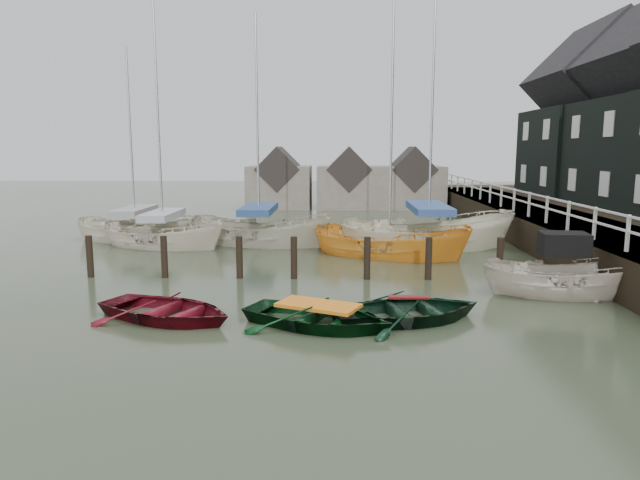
{
  "coord_description": "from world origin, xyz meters",
  "views": [
    {
      "loc": [
        0.24,
        -15.33,
        4.24
      ],
      "look_at": [
        -0.32,
        2.33,
        1.4
      ],
      "focal_mm": 32.0,
      "sensor_mm": 36.0,
      "label": 1
    }
  ],
  "objects_px": {
    "rowboat_red": "(167,319)",
    "sailboat_d": "(428,247)",
    "sailboat_e": "(136,239)",
    "rowboat_dkgreen": "(408,320)",
    "sailboat_c": "(389,255)",
    "sailboat_b": "(259,243)",
    "rowboat_green": "(318,326)",
    "sailboat_a": "(164,245)",
    "motorboat": "(563,293)"
  },
  "relations": [
    {
      "from": "sailboat_c",
      "to": "rowboat_dkgreen",
      "type": "bearing_deg",
      "value": -158.41
    },
    {
      "from": "rowboat_red",
      "to": "rowboat_dkgreen",
      "type": "relative_size",
      "value": 0.96
    },
    {
      "from": "rowboat_green",
      "to": "sailboat_a",
      "type": "xyz_separation_m",
      "value": [
        -7.17,
        11.11,
        0.07
      ]
    },
    {
      "from": "sailboat_c",
      "to": "sailboat_d",
      "type": "height_order",
      "value": "sailboat_d"
    },
    {
      "from": "rowboat_green",
      "to": "sailboat_a",
      "type": "relative_size",
      "value": 0.33
    },
    {
      "from": "rowboat_green",
      "to": "sailboat_a",
      "type": "distance_m",
      "value": 13.22
    },
    {
      "from": "motorboat",
      "to": "sailboat_d",
      "type": "relative_size",
      "value": 0.36
    },
    {
      "from": "rowboat_red",
      "to": "sailboat_b",
      "type": "bearing_deg",
      "value": 21.01
    },
    {
      "from": "rowboat_red",
      "to": "rowboat_dkgreen",
      "type": "xyz_separation_m",
      "value": [
        6.04,
        0.1,
        0.0
      ]
    },
    {
      "from": "sailboat_e",
      "to": "rowboat_dkgreen",
      "type": "bearing_deg",
      "value": -123.27
    },
    {
      "from": "rowboat_red",
      "to": "rowboat_green",
      "type": "distance_m",
      "value": 3.84
    },
    {
      "from": "sailboat_c",
      "to": "sailboat_e",
      "type": "relative_size",
      "value": 1.15
    },
    {
      "from": "sailboat_a",
      "to": "sailboat_d",
      "type": "height_order",
      "value": "sailboat_d"
    },
    {
      "from": "rowboat_dkgreen",
      "to": "motorboat",
      "type": "height_order",
      "value": "motorboat"
    },
    {
      "from": "rowboat_green",
      "to": "sailboat_d",
      "type": "relative_size",
      "value": 0.28
    },
    {
      "from": "rowboat_red",
      "to": "sailboat_e",
      "type": "distance_m",
      "value": 13.25
    },
    {
      "from": "rowboat_red",
      "to": "sailboat_e",
      "type": "height_order",
      "value": "sailboat_e"
    },
    {
      "from": "sailboat_b",
      "to": "sailboat_c",
      "type": "distance_m",
      "value": 6.19
    },
    {
      "from": "rowboat_dkgreen",
      "to": "sailboat_b",
      "type": "xyz_separation_m",
      "value": [
        -5.3,
        11.39,
        0.06
      ]
    },
    {
      "from": "rowboat_green",
      "to": "rowboat_red",
      "type": "bearing_deg",
      "value": 107.5
    },
    {
      "from": "rowboat_dkgreen",
      "to": "sailboat_d",
      "type": "distance_m",
      "value": 10.79
    },
    {
      "from": "rowboat_green",
      "to": "rowboat_dkgreen",
      "type": "bearing_deg",
      "value": -52.11
    },
    {
      "from": "rowboat_dkgreen",
      "to": "sailboat_b",
      "type": "relative_size",
      "value": 0.34
    },
    {
      "from": "rowboat_red",
      "to": "sailboat_e",
      "type": "xyz_separation_m",
      "value": [
        -5.13,
        12.21,
        0.06
      ]
    },
    {
      "from": "sailboat_d",
      "to": "sailboat_e",
      "type": "xyz_separation_m",
      "value": [
        -13.29,
        1.53,
        0.0
      ]
    },
    {
      "from": "rowboat_dkgreen",
      "to": "sailboat_b",
      "type": "height_order",
      "value": "sailboat_b"
    },
    {
      "from": "rowboat_dkgreen",
      "to": "sailboat_a",
      "type": "xyz_separation_m",
      "value": [
        -9.39,
        10.57,
        0.07
      ]
    },
    {
      "from": "motorboat",
      "to": "sailboat_d",
      "type": "xyz_separation_m",
      "value": [
        -2.67,
        8.02,
        -0.03
      ]
    },
    {
      "from": "motorboat",
      "to": "sailboat_b",
      "type": "relative_size",
      "value": 0.42
    },
    {
      "from": "rowboat_red",
      "to": "sailboat_a",
      "type": "relative_size",
      "value": 0.32
    },
    {
      "from": "sailboat_a",
      "to": "sailboat_e",
      "type": "xyz_separation_m",
      "value": [
        -1.78,
        1.54,
        -0.0
      ]
    },
    {
      "from": "rowboat_red",
      "to": "sailboat_d",
      "type": "height_order",
      "value": "sailboat_d"
    },
    {
      "from": "rowboat_green",
      "to": "sailboat_c",
      "type": "bearing_deg",
      "value": 8.93
    },
    {
      "from": "rowboat_dkgreen",
      "to": "sailboat_c",
      "type": "distance_m",
      "value": 8.73
    },
    {
      "from": "rowboat_green",
      "to": "sailboat_b",
      "type": "xyz_separation_m",
      "value": [
        -3.07,
        11.94,
        0.06
      ]
    },
    {
      "from": "sailboat_b",
      "to": "rowboat_green",
      "type": "bearing_deg",
      "value": -147.85
    },
    {
      "from": "sailboat_a",
      "to": "sailboat_c",
      "type": "distance_m",
      "value": 9.85
    },
    {
      "from": "sailboat_a",
      "to": "sailboat_b",
      "type": "height_order",
      "value": "sailboat_a"
    },
    {
      "from": "motorboat",
      "to": "sailboat_b",
      "type": "bearing_deg",
      "value": 55.2
    },
    {
      "from": "sailboat_e",
      "to": "rowboat_green",
      "type": "bearing_deg",
      "value": -130.69
    },
    {
      "from": "sailboat_a",
      "to": "sailboat_d",
      "type": "distance_m",
      "value": 11.52
    },
    {
      "from": "sailboat_a",
      "to": "sailboat_c",
      "type": "relative_size",
      "value": 1.01
    },
    {
      "from": "rowboat_green",
      "to": "sailboat_e",
      "type": "height_order",
      "value": "sailboat_e"
    },
    {
      "from": "sailboat_a",
      "to": "sailboat_b",
      "type": "relative_size",
      "value": 1.02
    },
    {
      "from": "rowboat_dkgreen",
      "to": "motorboat",
      "type": "relative_size",
      "value": 0.82
    },
    {
      "from": "rowboat_green",
      "to": "motorboat",
      "type": "height_order",
      "value": "motorboat"
    },
    {
      "from": "sailboat_b",
      "to": "sailboat_e",
      "type": "xyz_separation_m",
      "value": [
        -5.87,
        0.72,
        0.0
      ]
    },
    {
      "from": "sailboat_d",
      "to": "rowboat_green",
      "type": "bearing_deg",
      "value": 151.56
    },
    {
      "from": "rowboat_dkgreen",
      "to": "sailboat_d",
      "type": "height_order",
      "value": "sailboat_d"
    },
    {
      "from": "rowboat_dkgreen",
      "to": "sailboat_c",
      "type": "bearing_deg",
      "value": -18.37
    }
  ]
}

